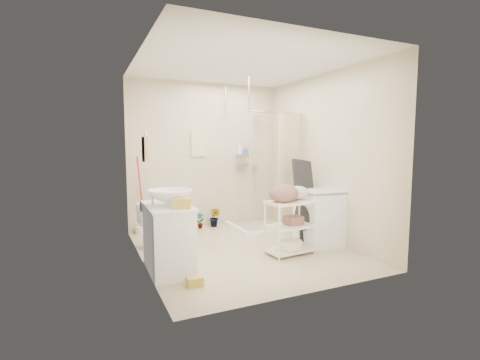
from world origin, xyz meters
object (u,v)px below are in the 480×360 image
Objects in this scene: toilet at (161,224)px; laundry_rack at (290,222)px; washing_machine at (319,218)px; vanity at (168,238)px.

laundry_rack reaches higher than toilet.
laundry_rack is (-0.63, -0.19, 0.03)m from washing_machine.
toilet is 1.90m from laundry_rack.
laundry_rack is (1.55, -1.09, 0.12)m from toilet.
laundry_rack reaches higher than washing_machine.
vanity is 1.02× the size of laundry_rack.
laundry_rack is (1.67, -0.06, 0.05)m from vanity.
toilet is 0.80× the size of washing_machine.
washing_machine is 0.66m from laundry_rack.
washing_machine reaches higher than vanity.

